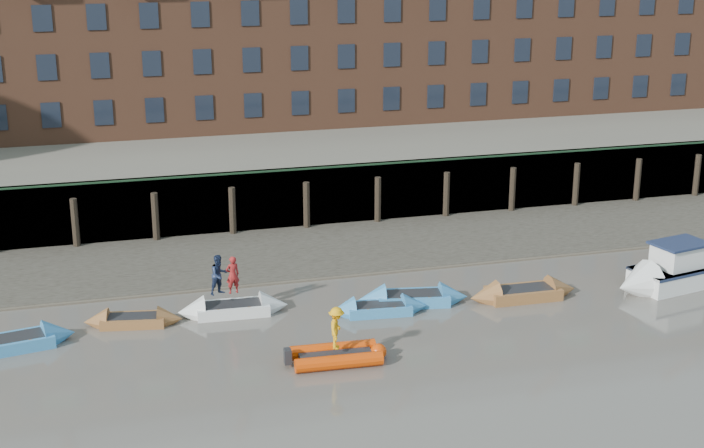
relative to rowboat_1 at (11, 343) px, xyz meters
name	(u,v)px	position (x,y,z in m)	size (l,w,h in m)	color
ground	(396,424)	(12.57, -9.65, -0.25)	(220.00, 220.00, 0.00)	#5A544D
foreshore	(285,254)	(12.57, 8.35, -0.25)	(110.00, 8.00, 0.50)	#3D382F
mud_band	(300,276)	(12.57, 4.95, -0.25)	(110.00, 1.60, 0.10)	#4C4336
river_wall	(268,200)	(12.57, 12.73, 1.34)	(110.00, 1.23, 3.30)	#2D2A26
bank_terrace	(229,146)	(12.57, 26.35, 1.35)	(110.00, 28.00, 3.20)	#5E594D
rowboat_1	(11,343)	(0.00, 0.00, 0.00)	(5.07, 2.34, 1.42)	teal
rowboat_2	(133,320)	(4.71, 1.16, -0.04)	(4.15, 1.84, 1.16)	brown
rowboat_3	(233,309)	(8.84, 1.22, -0.01)	(4.78, 1.60, 1.37)	silver
rowboat_4	(379,309)	(14.82, -0.36, -0.03)	(4.29, 1.60, 1.22)	teal
rowboat_5	(413,298)	(16.56, 0.31, 0.00)	(5.00, 2.21, 1.40)	teal
rowboat_6	(523,293)	(21.45, -0.43, 0.00)	(4.98, 1.53, 1.44)	brown
rib_tender	(340,355)	(12.01, -4.53, 0.02)	(3.65, 1.86, 0.63)	#C93804
motor_launch	(667,274)	(28.27, -0.93, 0.42)	(6.68, 3.37, 2.63)	silver
person_rower_a	(233,275)	(8.91, 1.31, 1.48)	(0.59, 0.39, 1.63)	maroon
person_rower_b	(219,275)	(8.35, 1.34, 1.53)	(0.84, 0.65, 1.72)	#19233F
person_rib_crew	(337,328)	(11.89, -4.53, 1.15)	(1.05, 0.61, 1.63)	orange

